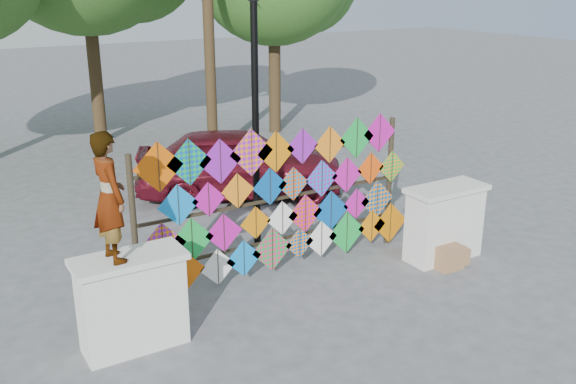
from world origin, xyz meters
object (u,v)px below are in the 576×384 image
object	(u,v)px
vendor_woman	(109,197)
sedan	(240,162)
kite_rack	(283,201)
lamppost	(255,95)

from	to	relation	value
vendor_woman	sedan	size ratio (longest dim) A/B	0.36
kite_rack	sedan	world-z (taller)	kite_rack
kite_rack	vendor_woman	size ratio (longest dim) A/B	3.06
kite_rack	lamppost	size ratio (longest dim) A/B	1.11
vendor_woman	lamppost	size ratio (longest dim) A/B	0.36
vendor_woman	sedan	distance (m)	6.41
vendor_woman	sedan	world-z (taller)	vendor_woman
lamppost	sedan	bearing A→B (deg)	69.20
sedan	lamppost	size ratio (longest dim) A/B	1.00
kite_rack	sedan	bearing A→B (deg)	72.71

